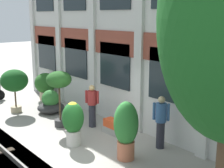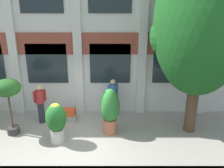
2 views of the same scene
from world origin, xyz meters
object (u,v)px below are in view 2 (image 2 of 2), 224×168
potted_plant_ribbed_drum (111,108)px  broadleaf_tree (202,25)px  resident_by_doorway (41,103)px  potted_plant_terracotta_small (9,92)px  potted_plant_stone_basin (57,120)px  potted_plant_square_trough (68,115)px  resident_watching_tracks (114,97)px

potted_plant_ribbed_drum → broadleaf_tree: bearing=3.1°
broadleaf_tree → resident_by_doorway: size_ratio=4.10×
potted_plant_terracotta_small → potted_plant_ribbed_drum: 3.66m
potted_plant_stone_basin → potted_plant_square_trough: size_ratio=1.91×
potted_plant_stone_basin → potted_plant_square_trough: potted_plant_stone_basin is taller
potted_plant_square_trough → resident_by_doorway: bearing=-170.9°
broadleaf_tree → resident_watching_tracks: 4.37m
potted_plant_ribbed_drum → resident_by_doorway: (-2.81, 0.83, -0.13)m
broadleaf_tree → potted_plant_square_trough: 6.14m
potted_plant_terracotta_small → potted_plant_square_trough: (1.81, 1.08, -1.41)m
broadleaf_tree → potted_plant_ribbed_drum: (-3.04, -0.16, -2.94)m
potted_plant_stone_basin → resident_watching_tracks: (1.93, 1.99, 0.07)m
broadleaf_tree → resident_watching_tracks: (-2.92, 1.19, -3.03)m
resident_watching_tracks → potted_plant_square_trough: bearing=-115.1°
potted_plant_stone_basin → resident_watching_tracks: size_ratio=0.86×
potted_plant_terracotta_small → resident_watching_tracks: potted_plant_terracotta_small is taller
broadleaf_tree → potted_plant_stone_basin: bearing=-170.7°
potted_plant_terracotta_small → potted_plant_ribbed_drum: potted_plant_terracotta_small is taller
resident_by_doorway → potted_plant_square_trough: bearing=62.1°
potted_plant_ribbed_drum → potted_plant_square_trough: 2.19m
potted_plant_square_trough → potted_plant_ribbed_drum: bearing=-29.0°
potted_plant_square_trough → resident_by_doorway: size_ratio=0.47×
potted_plant_terracotta_small → potted_plant_square_trough: potted_plant_terracotta_small is taller
potted_plant_stone_basin → resident_watching_tracks: resident_watching_tracks is taller
potted_plant_square_trough → potted_plant_terracotta_small: bearing=-149.2°
resident_by_doorway → resident_watching_tracks: (2.93, 0.52, 0.05)m
resident_watching_tracks → broadleaf_tree: bearing=32.2°
potted_plant_ribbed_drum → potted_plant_stone_basin: potted_plant_ribbed_drum is taller
potted_plant_ribbed_drum → resident_by_doorway: potted_plant_ribbed_drum is taller
potted_plant_terracotta_small → potted_plant_stone_basin: 2.04m
potted_plant_terracotta_small → potted_plant_square_trough: 2.53m
potted_plant_stone_basin → resident_by_doorway: resident_by_doorway is taller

